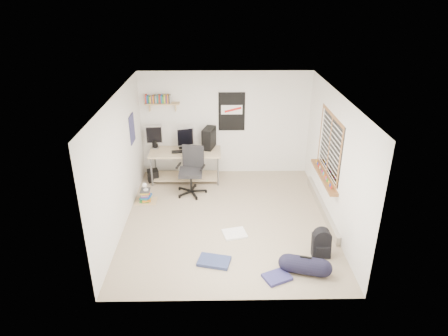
{
  "coord_description": "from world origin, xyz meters",
  "views": [
    {
      "loc": [
        -0.19,
        -6.8,
        4.25
      ],
      "look_at": [
        -0.06,
        0.24,
        1.01
      ],
      "focal_mm": 32.0,
      "sensor_mm": 36.0,
      "label": 1
    }
  ],
  "objects_px": {
    "desk": "(186,166)",
    "duffel_bag": "(305,266)",
    "office_chair": "(191,174)",
    "backpack": "(321,245)",
    "book_stack": "(146,195)"
  },
  "relations": [
    {
      "from": "duffel_bag",
      "to": "book_stack",
      "type": "xyz_separation_m",
      "value": [
        -2.94,
        2.41,
        0.01
      ]
    },
    {
      "from": "backpack",
      "to": "duffel_bag",
      "type": "bearing_deg",
      "value": -125.56
    },
    {
      "from": "office_chair",
      "to": "duffel_bag",
      "type": "relative_size",
      "value": 1.85
    },
    {
      "from": "backpack",
      "to": "book_stack",
      "type": "relative_size",
      "value": 0.84
    },
    {
      "from": "desk",
      "to": "duffel_bag",
      "type": "bearing_deg",
      "value": -70.76
    },
    {
      "from": "backpack",
      "to": "duffel_bag",
      "type": "distance_m",
      "value": 0.6
    },
    {
      "from": "duffel_bag",
      "to": "office_chair",
      "type": "bearing_deg",
      "value": 141.75
    },
    {
      "from": "office_chair",
      "to": "duffel_bag",
      "type": "distance_m",
      "value": 3.41
    },
    {
      "from": "desk",
      "to": "book_stack",
      "type": "height_order",
      "value": "desk"
    },
    {
      "from": "duffel_bag",
      "to": "backpack",
      "type": "bearing_deg",
      "value": 67.59
    },
    {
      "from": "book_stack",
      "to": "backpack",
      "type": "bearing_deg",
      "value": -30.4
    },
    {
      "from": "desk",
      "to": "duffel_bag",
      "type": "relative_size",
      "value": 2.84
    },
    {
      "from": "desk",
      "to": "backpack",
      "type": "height_order",
      "value": "desk"
    },
    {
      "from": "duffel_bag",
      "to": "book_stack",
      "type": "height_order",
      "value": "duffel_bag"
    },
    {
      "from": "duffel_bag",
      "to": "book_stack",
      "type": "bearing_deg",
      "value": 156.67
    }
  ]
}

